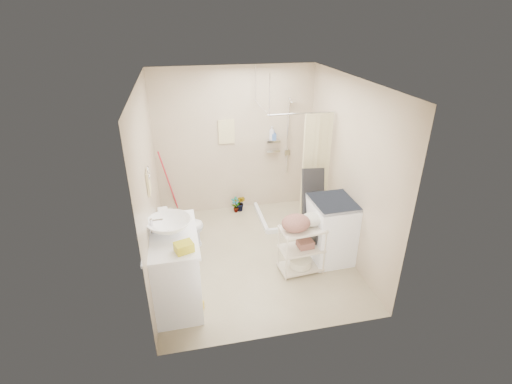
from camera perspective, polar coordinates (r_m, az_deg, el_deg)
floor at (r=5.78m, az=-0.37°, el=-9.67°), size 3.20×3.20×0.00m
ceiling at (r=4.75m, az=-0.47°, el=16.69°), size 2.80×3.20×0.04m
wall_back at (r=6.60m, az=-3.23°, el=7.71°), size 2.80×0.04×2.60m
wall_front at (r=3.76m, az=4.53°, el=-7.49°), size 2.80×0.04×2.60m
wall_left at (r=5.06m, az=-16.13°, el=0.79°), size 0.04×3.20×2.60m
wall_right at (r=5.56m, az=13.90°, el=3.35°), size 0.04×3.20×2.60m
vanity at (r=4.82m, az=-12.46°, el=-11.32°), size 0.65×1.13×0.99m
sink at (r=4.52m, az=-13.18°, el=-5.17°), size 0.57×0.57×0.18m
counter_basket at (r=4.19m, az=-11.03°, el=-8.32°), size 0.23×0.21×0.11m
floor_basket at (r=4.88m, az=-9.36°, el=-16.90°), size 0.34×0.30×0.15m
toilet at (r=5.92m, az=-11.30°, el=-5.39°), size 0.69×0.44×0.67m
mop at (r=6.72m, az=-13.58°, el=1.26°), size 0.14×0.14×1.27m
potted_plant_a at (r=6.86m, az=-3.16°, el=-1.98°), size 0.17×0.12×0.30m
potted_plant_b at (r=6.90m, az=-2.39°, el=-1.73°), size 0.23×0.22×0.32m
hanging_towel at (r=6.50m, az=-4.57°, el=9.23°), size 0.28×0.03×0.42m
towel_ring at (r=4.81m, az=-16.25°, el=1.65°), size 0.04×0.22×0.34m
tp_holder at (r=5.37m, az=-14.93°, el=-4.55°), size 0.08×0.12×0.14m
shower at (r=6.36m, az=5.22°, el=4.52°), size 1.10×1.10×2.10m
shampoo_bottle_a at (r=6.62m, az=2.43°, el=9.06°), size 0.12×0.12×0.24m
shampoo_bottle_b at (r=6.62m, az=2.76°, el=8.73°), size 0.08×0.08×0.17m
washing_machine at (r=5.61m, az=11.72°, el=-5.65°), size 0.68×0.70×0.96m
laundry_rack at (r=5.28m, az=7.03°, el=-8.16°), size 0.64×0.41×0.84m
ironing_board at (r=5.67m, az=8.76°, el=-2.81°), size 0.39×0.19×1.33m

